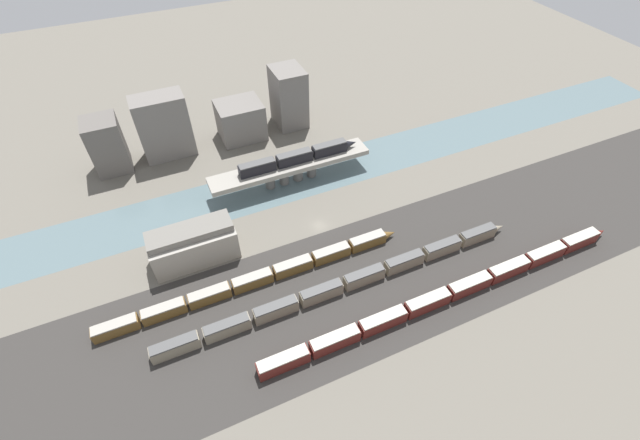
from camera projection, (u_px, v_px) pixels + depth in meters
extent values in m
plane|color=#666056|center=(319.00, 226.00, 128.20)|extent=(400.00, 400.00, 0.00)
cube|color=#33302D|center=(356.00, 285.00, 112.78)|extent=(280.00, 42.00, 0.01)
cube|color=slate|center=(291.00, 181.00, 142.94)|extent=(320.00, 19.62, 0.01)
cube|color=gray|center=(290.00, 165.00, 138.38)|extent=(53.50, 8.15, 1.68)
cylinder|color=slate|center=(270.00, 180.00, 138.85)|extent=(3.17, 3.17, 5.57)
cylinder|color=slate|center=(284.00, 176.00, 140.26)|extent=(3.17, 3.17, 5.57)
cylinder|color=slate|center=(298.00, 172.00, 141.67)|extent=(3.17, 3.17, 5.57)
cylinder|color=slate|center=(311.00, 168.00, 143.08)|extent=(3.17, 3.17, 5.57)
cube|color=black|center=(257.00, 168.00, 133.45)|extent=(11.71, 3.20, 3.32)
cube|color=#4C4C4C|center=(257.00, 163.00, 132.13)|extent=(11.24, 2.94, 0.40)
cube|color=black|center=(294.00, 158.00, 137.03)|extent=(11.71, 3.20, 3.32)
cube|color=#4C4C4C|center=(294.00, 153.00, 135.71)|extent=(11.24, 2.94, 0.40)
cube|color=black|center=(329.00, 149.00, 140.61)|extent=(11.71, 3.20, 3.32)
cube|color=#4C4C4C|center=(330.00, 144.00, 139.29)|extent=(11.24, 2.94, 0.40)
cone|color=black|center=(351.00, 143.00, 143.00)|extent=(4.10, 2.88, 2.88)
cube|color=#5B1E19|center=(283.00, 362.00, 95.74)|extent=(12.13, 3.13, 3.57)
cube|color=#B7B2A3|center=(283.00, 358.00, 94.33)|extent=(11.64, 2.88, 0.40)
cube|color=#5B1E19|center=(335.00, 341.00, 99.42)|extent=(12.13, 3.13, 3.57)
cube|color=#B7B2A3|center=(335.00, 337.00, 98.01)|extent=(11.64, 2.88, 0.40)
cube|color=#5B1E19|center=(383.00, 321.00, 103.10)|extent=(12.13, 3.13, 3.57)
cube|color=#B7B2A3|center=(384.00, 317.00, 101.69)|extent=(11.64, 2.88, 0.40)
cube|color=#5B1E19|center=(427.00, 303.00, 106.78)|extent=(12.13, 3.13, 3.57)
cube|color=#B7B2A3|center=(429.00, 299.00, 105.37)|extent=(11.64, 2.88, 0.40)
cube|color=#5B1E19|center=(469.00, 286.00, 110.46)|extent=(12.13, 3.13, 3.57)
cube|color=#B7B2A3|center=(471.00, 281.00, 109.05)|extent=(11.64, 2.88, 0.40)
cube|color=#5B1E19|center=(508.00, 270.00, 114.14)|extent=(12.13, 3.13, 3.57)
cube|color=#B7B2A3|center=(510.00, 265.00, 112.73)|extent=(11.64, 2.88, 0.40)
cube|color=#5B1E19|center=(544.00, 255.00, 117.82)|extent=(12.13, 3.13, 3.57)
cube|color=#B7B2A3|center=(547.00, 250.00, 116.41)|extent=(11.64, 2.88, 0.40)
cube|color=#5B1E19|center=(578.00, 241.00, 121.50)|extent=(12.13, 3.13, 3.57)
cube|color=#B7B2A3|center=(581.00, 236.00, 120.09)|extent=(11.64, 2.88, 0.40)
cone|color=#5B1E19|center=(599.00, 233.00, 123.98)|extent=(4.25, 2.82, 2.82)
cube|color=gray|center=(175.00, 347.00, 98.30)|extent=(11.24, 2.85, 3.54)
cube|color=#4C4C4C|center=(173.00, 343.00, 96.90)|extent=(10.79, 2.62, 0.40)
cube|color=gray|center=(227.00, 328.00, 101.84)|extent=(11.24, 2.85, 3.54)
cube|color=#4C4C4C|center=(226.00, 324.00, 100.44)|extent=(10.79, 2.62, 0.40)
cube|color=gray|center=(276.00, 310.00, 105.38)|extent=(11.24, 2.85, 3.54)
cube|color=#4C4C4C|center=(275.00, 306.00, 103.98)|extent=(10.79, 2.62, 0.40)
cube|color=gray|center=(321.00, 293.00, 108.91)|extent=(11.24, 2.85, 3.54)
cube|color=#4C4C4C|center=(321.00, 289.00, 107.52)|extent=(10.79, 2.62, 0.40)
cube|color=gray|center=(364.00, 277.00, 112.45)|extent=(11.24, 2.85, 3.54)
cube|color=#4C4C4C|center=(365.00, 273.00, 111.05)|extent=(10.79, 2.62, 0.40)
cube|color=gray|center=(404.00, 262.00, 115.99)|extent=(11.24, 2.85, 3.54)
cube|color=#4C4C4C|center=(405.00, 258.00, 114.59)|extent=(10.79, 2.62, 0.40)
cube|color=gray|center=(442.00, 248.00, 119.53)|extent=(11.24, 2.85, 3.54)
cube|color=#4C4C4C|center=(443.00, 244.00, 118.13)|extent=(10.79, 2.62, 0.40)
cube|color=gray|center=(477.00, 235.00, 123.06)|extent=(11.24, 2.85, 3.54)
cube|color=#4C4C4C|center=(479.00, 230.00, 121.67)|extent=(10.79, 2.62, 0.40)
cone|color=gray|center=(498.00, 228.00, 125.37)|extent=(3.93, 2.57, 2.57)
cube|color=brown|center=(116.00, 328.00, 102.10)|extent=(10.72, 3.08, 3.01)
cube|color=#9E998E|center=(113.00, 324.00, 100.89)|extent=(10.30, 2.83, 0.40)
cube|color=brown|center=(164.00, 311.00, 105.38)|extent=(10.72, 3.08, 3.01)
cube|color=#9E998E|center=(162.00, 308.00, 104.17)|extent=(10.30, 2.83, 0.40)
cube|color=brown|center=(210.00, 296.00, 108.65)|extent=(10.72, 3.08, 3.01)
cube|color=#9E998E|center=(208.00, 292.00, 107.44)|extent=(10.30, 2.83, 0.40)
cube|color=brown|center=(253.00, 281.00, 111.92)|extent=(10.72, 3.08, 3.01)
cube|color=#9E998E|center=(252.00, 277.00, 110.71)|extent=(10.30, 2.83, 0.40)
cube|color=brown|center=(293.00, 267.00, 115.20)|extent=(10.72, 3.08, 3.01)
cube|color=#9E998E|center=(293.00, 263.00, 113.99)|extent=(10.30, 2.83, 0.40)
cube|color=brown|center=(331.00, 254.00, 118.47)|extent=(10.72, 3.08, 3.01)
cube|color=#9E998E|center=(331.00, 250.00, 117.26)|extent=(10.30, 2.83, 0.40)
cube|color=brown|center=(367.00, 241.00, 121.74)|extent=(10.72, 3.08, 3.01)
cube|color=#9E998E|center=(368.00, 237.00, 120.53)|extent=(10.30, 2.83, 0.40)
cone|color=brown|center=(389.00, 234.00, 123.93)|extent=(3.75, 2.71, 2.71)
cube|color=#9E998E|center=(194.00, 246.00, 116.37)|extent=(22.79, 10.26, 9.30)
cube|color=slate|center=(189.00, 232.00, 112.34)|extent=(22.33, 7.18, 2.04)
cube|color=#605B56|center=(107.00, 145.00, 141.35)|extent=(10.92, 11.39, 18.63)
cube|color=slate|center=(164.00, 126.00, 145.82)|extent=(17.15, 9.49, 22.34)
cube|color=slate|center=(241.00, 120.00, 156.61)|extent=(15.97, 13.62, 13.56)
cube|color=slate|center=(289.00, 97.00, 160.11)|extent=(11.09, 13.40, 21.97)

